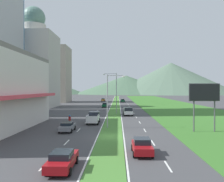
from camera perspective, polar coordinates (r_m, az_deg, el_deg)
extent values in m
plane|color=#424244|center=(31.52, -0.36, -11.12)|extent=(600.00, 600.00, 0.00)
cube|color=#477F33|center=(91.08, 0.87, -3.47)|extent=(3.20, 240.00, 0.06)
cube|color=#387028|center=(93.16, 13.67, -3.39)|extent=(24.00, 240.00, 0.06)
cube|color=silver|center=(21.09, -16.11, -17.02)|extent=(0.16, 2.80, 0.01)
cube|color=silver|center=(28.86, -11.00, -12.21)|extent=(0.16, 2.80, 0.01)
cube|color=silver|center=(36.86, -8.16, -9.41)|extent=(0.16, 2.80, 0.01)
cube|color=silver|center=(44.97, -6.37, -7.60)|extent=(0.16, 2.80, 0.01)
cube|color=silver|center=(53.15, -5.13, -6.35)|extent=(0.16, 2.80, 0.01)
cube|color=silver|center=(61.36, -4.23, -5.42)|extent=(0.16, 2.80, 0.01)
cube|color=silver|center=(69.60, -3.55, -4.72)|extent=(0.16, 2.80, 0.01)
cube|color=silver|center=(77.85, -3.01, -4.16)|extent=(0.16, 2.80, 0.01)
cube|color=silver|center=(86.12, -2.57, -3.71)|extent=(0.16, 2.80, 0.01)
cube|color=silver|center=(94.39, -2.21, -3.34)|extent=(0.16, 2.80, 0.01)
cube|color=silver|center=(102.67, -1.91, -3.03)|extent=(0.16, 2.80, 0.01)
cube|color=silver|center=(110.95, -1.66, -2.76)|extent=(0.16, 2.80, 0.01)
cube|color=silver|center=(20.60, 13.53, -17.45)|extent=(0.16, 2.80, 0.01)
cube|color=silver|center=(28.50, 9.96, -12.37)|extent=(0.16, 2.80, 0.01)
cube|color=silver|center=(36.58, 8.02, -9.48)|extent=(0.16, 2.80, 0.01)
cube|color=silver|center=(44.75, 6.80, -7.65)|extent=(0.16, 2.80, 0.01)
cube|color=silver|center=(52.96, 5.97, -6.37)|extent=(0.16, 2.80, 0.01)
cube|color=silver|center=(61.20, 5.36, -5.44)|extent=(0.16, 2.80, 0.01)
cube|color=silver|center=(69.45, 4.89, -4.73)|extent=(0.16, 2.80, 0.01)
cube|color=silver|center=(77.72, 4.53, -4.17)|extent=(0.16, 2.80, 0.01)
cube|color=silver|center=(86.00, 4.24, -3.72)|extent=(0.16, 2.80, 0.01)
cube|color=silver|center=(94.28, 4.00, -3.35)|extent=(0.16, 2.80, 0.01)
cube|color=silver|center=(102.57, 3.79, -3.03)|extent=(0.16, 2.80, 0.01)
cube|color=silver|center=(110.86, 3.62, -2.77)|extent=(0.16, 2.80, 0.01)
cube|color=silver|center=(91.12, -0.23, -3.48)|extent=(0.16, 240.00, 0.01)
cube|color=silver|center=(91.08, 1.97, -3.48)|extent=(0.16, 240.00, 0.01)
cube|color=#D83847|center=(37.31, -20.86, -1.21)|extent=(2.82, 24.96, 0.60)
cube|color=#B2B2B7|center=(69.93, -23.68, 19.50)|extent=(0.10, 17.31, 53.64)
cube|color=#B7B2A8|center=(86.27, -18.53, 4.78)|extent=(14.88, 14.88, 25.61)
cylinder|color=beige|center=(88.52, -18.55, 14.10)|extent=(8.31, 8.31, 3.16)
sphere|color=slate|center=(89.53, -18.56, 16.56)|extent=(7.91, 7.91, 7.91)
cube|color=#9E9384|center=(116.04, -13.90, 3.93)|extent=(14.04, 14.04, 26.59)
cone|color=#47664C|center=(315.40, -19.47, 1.75)|extent=(141.97, 141.97, 26.57)
cone|color=#47664C|center=(300.40, 3.46, 1.55)|extent=(131.42, 131.42, 23.52)
cone|color=#516B56|center=(310.14, 14.20, 3.04)|extent=(161.46, 161.46, 40.18)
cylinder|color=#99999E|center=(37.77, -1.14, -2.54)|extent=(0.18, 0.18, 8.68)
cylinder|color=#99999E|center=(37.66, 0.84, 3.83)|extent=(2.62, 0.26, 0.10)
ellipsoid|color=silver|center=(37.58, 2.84, 3.53)|extent=(0.56, 0.28, 0.20)
cylinder|color=#99999E|center=(59.69, 1.10, -0.60)|extent=(0.18, 0.18, 10.39)
cylinder|color=#99999E|center=(59.90, -0.41, 4.23)|extent=(3.16, 0.24, 0.10)
ellipsoid|color=silver|center=(60.03, -1.92, 4.03)|extent=(0.56, 0.28, 0.20)
cylinder|color=#4C4C51|center=(36.66, 19.37, -5.82)|extent=(0.20, 0.20, 4.65)
cylinder|color=#4C4C51|center=(37.70, 23.78, -5.66)|extent=(0.20, 0.20, 4.65)
cube|color=black|center=(36.84, 21.68, -0.29)|extent=(4.32, 0.16, 2.41)
cube|color=#4C4C51|center=(36.95, 21.61, -0.29)|extent=(4.52, 0.08, 2.61)
cube|color=#C6842D|center=(119.95, -2.17, -2.20)|extent=(1.76, 4.75, 0.71)
cube|color=black|center=(119.74, -2.18, -1.91)|extent=(1.51, 2.09, 0.50)
cylinder|color=black|center=(121.49, -2.52, -2.33)|extent=(0.22, 0.64, 0.64)
cylinder|color=black|center=(121.39, -1.73, -2.33)|extent=(0.22, 0.64, 0.64)
cylinder|color=black|center=(118.56, -2.62, -2.40)|extent=(0.22, 0.64, 0.64)
cylinder|color=black|center=(118.45, -1.81, -2.40)|extent=(0.22, 0.64, 0.64)
cube|color=maroon|center=(23.50, 7.34, -13.52)|extent=(1.79, 4.02, 0.67)
cube|color=black|center=(23.51, 7.30, -12.00)|extent=(1.54, 1.77, 0.54)
cylinder|color=black|center=(22.49, 9.93, -15.06)|extent=(0.22, 0.64, 0.64)
cylinder|color=black|center=(22.31, 5.41, -15.18)|extent=(0.22, 0.64, 0.64)
cylinder|color=black|center=(24.88, 9.06, -13.53)|extent=(0.22, 0.64, 0.64)
cylinder|color=black|center=(24.72, 5.00, -13.62)|extent=(0.22, 0.64, 0.64)
cube|color=slate|center=(35.95, -10.85, -8.65)|extent=(1.78, 4.54, 0.62)
cube|color=black|center=(35.70, -10.92, -7.88)|extent=(1.53, 2.00, 0.41)
cylinder|color=black|center=(37.54, -11.68, -8.75)|extent=(0.22, 0.64, 0.64)
cylinder|color=black|center=(37.19, -9.08, -8.83)|extent=(0.22, 0.64, 0.64)
cylinder|color=black|center=(34.85, -12.75, -9.47)|extent=(0.22, 0.64, 0.64)
cylinder|color=black|center=(34.47, -9.95, -9.58)|extent=(0.22, 0.64, 0.64)
cube|color=#0C5128|center=(112.26, 2.64, -2.39)|extent=(1.88, 4.37, 0.69)
cube|color=black|center=(112.40, 2.64, -2.09)|extent=(1.62, 1.92, 0.47)
cylinder|color=black|center=(110.94, 3.12, -2.60)|extent=(0.22, 0.64, 0.64)
cylinder|color=black|center=(110.91, 2.18, -2.60)|extent=(0.22, 0.64, 0.64)
cylinder|color=black|center=(113.65, 3.08, -2.53)|extent=(0.22, 0.64, 0.64)
cylinder|color=black|center=(113.61, 2.17, -2.53)|extent=(0.22, 0.64, 0.64)
cube|color=#0C5128|center=(81.25, -1.75, -3.49)|extent=(1.77, 4.52, 0.72)
cube|color=black|center=(81.03, -1.75, -3.06)|extent=(1.52, 1.99, 0.53)
cylinder|color=black|center=(82.72, -2.28, -3.67)|extent=(0.22, 0.64, 0.64)
cylinder|color=black|center=(82.63, -1.10, -3.67)|extent=(0.22, 0.64, 0.64)
cylinder|color=black|center=(79.94, -2.41, -3.81)|extent=(0.22, 0.64, 0.64)
cylinder|color=black|center=(79.84, -1.19, -3.82)|extent=(0.22, 0.64, 0.64)
cube|color=maroon|center=(19.63, -12.02, -16.40)|extent=(1.80, 4.61, 0.66)
cube|color=black|center=(19.29, -12.16, -14.92)|extent=(1.55, 2.03, 0.49)
cylinder|color=black|center=(21.25, -13.44, -16.00)|extent=(0.22, 0.64, 0.64)
cylinder|color=black|center=(20.89, -8.67, -16.28)|extent=(0.22, 0.64, 0.64)
cylinder|color=black|center=(18.63, -15.83, -18.40)|extent=(0.22, 0.64, 0.64)
cylinder|color=black|center=(18.22, -10.34, -18.84)|extent=(0.22, 0.64, 0.64)
cube|color=silver|center=(56.63, 3.94, -5.11)|extent=(2.00, 5.40, 0.80)
cube|color=black|center=(54.96, 4.01, -4.45)|extent=(1.84, 2.00, 0.80)
cube|color=silver|center=(57.71, 4.83, -4.39)|extent=(0.10, 3.20, 0.44)
cube|color=silver|center=(57.64, 2.96, -4.40)|extent=(0.10, 3.20, 0.44)
cube|color=silver|center=(59.21, 3.83, -4.27)|extent=(1.84, 0.10, 0.44)
cylinder|color=black|center=(55.11, 5.02, -5.69)|extent=(0.26, 0.80, 0.80)
cylinder|color=black|center=(55.03, 3.01, -5.70)|extent=(0.26, 0.80, 0.80)
cylinder|color=black|center=(58.33, 4.82, -5.35)|extent=(0.26, 0.80, 0.80)
cylinder|color=black|center=(58.25, 2.93, -5.35)|extent=(0.26, 0.80, 0.80)
cube|color=silver|center=(43.34, -4.59, -6.85)|extent=(2.00, 5.40, 0.80)
cube|color=black|center=(44.83, -4.37, -5.57)|extent=(1.84, 2.00, 0.80)
cube|color=silver|center=(42.29, -6.02, -6.19)|extent=(0.10, 3.20, 0.44)
cube|color=silver|center=(42.09, -3.47, -6.22)|extent=(0.10, 3.20, 0.44)
cube|color=silver|center=(40.65, -4.99, -6.46)|extent=(1.84, 0.10, 0.44)
cylinder|color=black|center=(45.10, -5.59, -7.07)|extent=(0.26, 0.80, 0.80)
cylinder|color=black|center=(44.91, -3.14, -7.11)|extent=(0.26, 0.80, 0.80)
cylinder|color=black|center=(41.92, -6.14, -7.65)|extent=(0.26, 0.80, 0.80)
cylinder|color=black|center=(41.71, -3.50, -7.69)|extent=(0.26, 0.80, 0.80)
cylinder|color=black|center=(42.43, -10.09, -7.70)|extent=(0.10, 0.60, 0.60)
cylinder|color=black|center=(41.07, -10.48, -7.97)|extent=(0.12, 0.60, 0.60)
cube|color=#C6842D|center=(41.72, -10.28, -7.59)|extent=(0.20, 1.12, 0.25)
ellipsoid|color=#C6842D|center=(41.87, -10.23, -7.08)|extent=(0.24, 0.44, 0.24)
cube|color=maroon|center=(41.53, -10.31, -6.62)|extent=(0.36, 0.28, 0.70)
sphere|color=blue|center=(41.52, -10.30, -5.97)|extent=(0.26, 0.26, 0.26)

